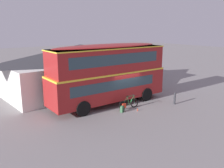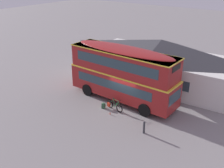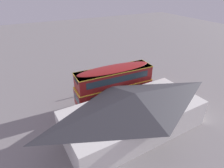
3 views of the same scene
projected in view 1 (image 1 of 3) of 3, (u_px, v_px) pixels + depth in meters
ground_plane at (123, 104)px, 19.45m from camera, size 120.00×120.00×0.00m
double_decker_bus at (109, 72)px, 18.92m from camera, size 9.86×2.83×4.79m
touring_bicycle at (128, 104)px, 18.27m from camera, size 1.75×0.46×1.03m
backpack_on_ground at (122, 109)px, 17.56m from camera, size 0.34×0.31×0.50m
water_bottle_red_squeeze at (138, 110)px, 17.84m from camera, size 0.07×0.07×0.21m
pub_building at (80, 67)px, 23.73m from camera, size 14.93×7.51×4.40m
kerb_bollard at (175, 98)px, 19.31m from camera, size 0.16×0.16×0.97m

